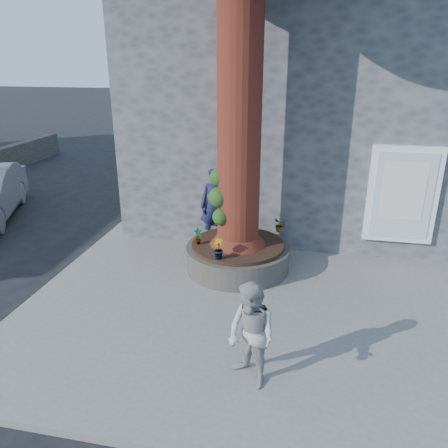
# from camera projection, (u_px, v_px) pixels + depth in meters

# --- Properties ---
(ground) EXTENTS (120.00, 120.00, 0.00)m
(ground) POSITION_uv_depth(u_px,v_px,m) (177.00, 316.00, 8.23)
(ground) COLOR black
(ground) RESTS_ON ground
(pavement) EXTENTS (9.00, 8.00, 0.12)m
(pavement) POSITION_uv_depth(u_px,v_px,m) (263.00, 295.00, 8.84)
(pavement) COLOR slate
(pavement) RESTS_ON ground
(yellow_line) EXTENTS (0.10, 30.00, 0.01)m
(yellow_line) POSITION_uv_depth(u_px,v_px,m) (60.00, 276.00, 9.72)
(yellow_line) COLOR yellow
(yellow_line) RESTS_ON ground
(stone_shop) EXTENTS (10.30, 8.30, 6.30)m
(stone_shop) POSITION_uv_depth(u_px,v_px,m) (324.00, 107.00, 13.20)
(stone_shop) COLOR #46484B
(stone_shop) RESTS_ON ground
(planter) EXTENTS (2.30, 2.30, 0.60)m
(planter) POSITION_uv_depth(u_px,v_px,m) (238.00, 256.00, 9.76)
(planter) COLOR black
(planter) RESTS_ON pavement
(man) EXTENTS (0.82, 0.64, 1.99)m
(man) POSITION_uv_depth(u_px,v_px,m) (215.00, 206.00, 10.81)
(man) COLOR #161C3F
(man) RESTS_ON pavement
(woman) EXTENTS (0.98, 0.96, 1.59)m
(woman) POSITION_uv_depth(u_px,v_px,m) (251.00, 335.00, 6.13)
(woman) COLOR #A6A59F
(woman) RESTS_ON pavement
(shopping_bag) EXTENTS (0.21, 0.14, 0.28)m
(shopping_bag) POSITION_uv_depth(u_px,v_px,m) (223.00, 240.00, 10.99)
(shopping_bag) COLOR white
(shopping_bag) RESTS_ON pavement
(plant_a) EXTENTS (0.24, 0.22, 0.38)m
(plant_a) POSITION_uv_depth(u_px,v_px,m) (198.00, 236.00, 9.53)
(plant_a) COLOR gray
(plant_a) RESTS_ON planter
(plant_b) EXTENTS (0.32, 0.32, 0.42)m
(plant_b) POSITION_uv_depth(u_px,v_px,m) (218.00, 249.00, 8.85)
(plant_b) COLOR gray
(plant_b) RESTS_ON planter
(plant_c) EXTENTS (0.26, 0.26, 0.33)m
(plant_c) POSITION_uv_depth(u_px,v_px,m) (232.00, 226.00, 10.15)
(plant_c) COLOR gray
(plant_c) RESTS_ON planter
(plant_d) EXTENTS (0.35, 0.37, 0.34)m
(plant_d) POSITION_uv_depth(u_px,v_px,m) (280.00, 225.00, 10.21)
(plant_d) COLOR gray
(plant_d) RESTS_ON planter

